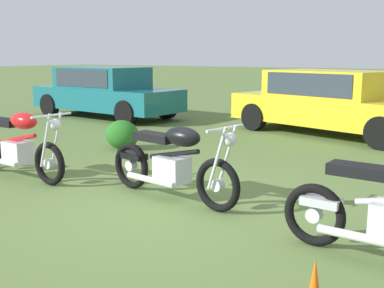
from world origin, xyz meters
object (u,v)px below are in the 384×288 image
(motorcycle_red, at_px, (18,145))
(car_yellow, at_px, (331,99))
(shrub_low, at_px, (122,135))
(car_teal, at_px, (104,89))
(motorcycle_black, at_px, (172,162))

(motorcycle_red, relative_size, car_yellow, 0.43)
(car_yellow, distance_m, shrub_low, 4.79)
(car_yellow, relative_size, shrub_low, 7.23)
(motorcycle_red, height_order, car_teal, car_teal)
(car_teal, relative_size, shrub_low, 6.93)
(motorcycle_black, height_order, car_yellow, car_yellow)
(car_teal, bearing_deg, car_yellow, 9.27)
(car_teal, relative_size, car_yellow, 0.96)
(motorcycle_black, xyz_separation_m, car_teal, (-6.17, 5.64, 0.32))
(motorcycle_black, xyz_separation_m, shrub_low, (-2.66, 2.21, -0.20))
(motorcycle_red, bearing_deg, car_teal, 126.24)
(motorcycle_red, xyz_separation_m, motorcycle_black, (2.52, 0.28, -0.01))
(motorcycle_black, height_order, car_teal, car_teal)
(car_yellow, xyz_separation_m, shrub_low, (-2.85, -3.81, -0.52))
(motorcycle_black, bearing_deg, shrub_low, 150.08)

